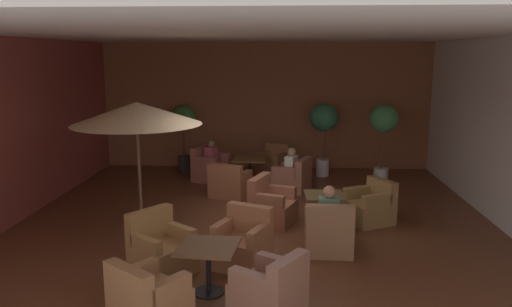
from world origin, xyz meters
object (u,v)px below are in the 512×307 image
potted_tree_mid_right (324,123)px  armchair_mid_center_south (161,251)px  cafe_table_front_right (250,163)px  armchair_front_right_south (210,168)px  armchair_front_left_north (370,207)px  armchair_front_right_east (273,164)px  patio_umbrella_tall_red (137,114)px  armchair_front_left_south (328,233)px  cafe_table_mid_center (208,256)px  armchair_mid_center_north (270,292)px  iced_drink_cup (330,193)px  armchair_mid_center_east (243,245)px  armchair_front_left_east (271,206)px  potted_tree_left_corner (183,125)px  potted_tree_mid_left (383,125)px  patron_blue_shirt (211,154)px  patron_with_friend (329,208)px  armchair_mid_center_west (148,299)px  armchair_front_right_west (230,184)px  patron_by_window (291,162)px  cafe_table_front_left (324,204)px  armchair_front_right_north (293,178)px

potted_tree_mid_right → armchair_mid_center_south: bearing=-114.7°
cafe_table_front_right → armchair_front_right_south: size_ratio=0.80×
armchair_front_left_north → armchair_mid_center_south: size_ratio=0.97×
armchair_front_right_east → patio_umbrella_tall_red: bearing=-121.6°
armchair_front_left_south → cafe_table_mid_center: 2.31m
armchair_mid_center_north → patio_umbrella_tall_red: size_ratio=0.43×
cafe_table_front_right → iced_drink_cup: bearing=-62.2°
armchair_front_left_south → iced_drink_cup: armchair_front_left_south is taller
armchair_mid_center_east → potted_tree_mid_right: potted_tree_mid_right is taller
armchair_front_left_east → iced_drink_cup: size_ratio=9.23×
armchair_front_left_south → cafe_table_front_right: bearing=110.7°
armchair_front_left_north → potted_tree_left_corner: (-4.39, 4.00, 0.97)m
potted_tree_mid_left → patron_blue_shirt: (-4.32, -0.23, -0.74)m
patron_blue_shirt → patron_with_friend: (2.58, -4.52, 0.04)m
armchair_front_left_south → armchair_mid_center_west: size_ratio=0.82×
cafe_table_mid_center → potted_tree_mid_right: 7.11m
armchair_front_right_east → patio_umbrella_tall_red: size_ratio=0.42×
armchair_front_right_west → potted_tree_mid_right: (2.24, 2.14, 1.12)m
cafe_table_front_right → patron_by_window: patron_by_window is taller
potted_tree_mid_left → iced_drink_cup: size_ratio=17.79×
armchair_mid_center_south → potted_tree_left_corner: (-0.94, 6.42, 0.96)m
cafe_table_front_right → potted_tree_mid_right: potted_tree_mid_right is taller
potted_tree_left_corner → potted_tree_mid_right: size_ratio=0.95×
armchair_mid_center_north → patron_by_window: patron_by_window is taller
armchair_mid_center_south → patron_blue_shirt: patron_blue_shirt is taller
cafe_table_front_left → iced_drink_cup: (0.09, -0.06, 0.23)m
armchair_front_left_north → patron_blue_shirt: bearing=138.9°
cafe_table_mid_center → armchair_mid_center_west: 1.03m
armchair_front_left_east → potted_tree_left_corner: size_ratio=0.55×
cafe_table_front_right → potted_tree_mid_left: bearing=10.8°
armchair_front_left_north → potted_tree_mid_left: bearing=75.9°
potted_tree_left_corner → iced_drink_cup: 5.80m
cafe_table_front_right → armchair_mid_center_north: bearing=-83.7°
armchair_front_right_east → potted_tree_left_corner: 2.66m
cafe_table_front_right → potted_tree_mid_right: bearing=30.0°
armchair_front_left_north → armchair_mid_center_south: (-3.45, -2.42, 0.02)m
cafe_table_front_left → patron_by_window: patron_by_window is taller
armchair_front_left_north → armchair_front_right_north: (-1.44, 2.24, -0.02)m
potted_tree_mid_left → patron_by_window: bearing=-156.0°
armchair_front_right_east → potted_tree_mid_right: 1.71m
armchair_mid_center_west → armchair_mid_center_east: bearing=60.1°
cafe_table_mid_center → iced_drink_cup: bearing=53.8°
armchair_front_right_south → patron_with_friend: size_ratio=1.49×
patio_umbrella_tall_red → potted_tree_mid_right: bearing=47.2°
armchair_front_right_east → patron_with_friend: (1.02, -5.09, 0.42)m
armchair_front_left_east → patio_umbrella_tall_red: size_ratio=0.43×
armchair_front_left_north → iced_drink_cup: (-0.82, -0.54, 0.42)m
patron_blue_shirt → potted_tree_left_corner: bearing=133.2°
armchair_front_left_south → armchair_front_right_west: armchair_front_left_south is taller
armchair_front_left_east → cafe_table_mid_center: 3.00m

